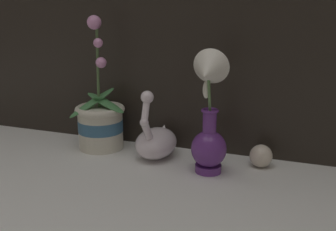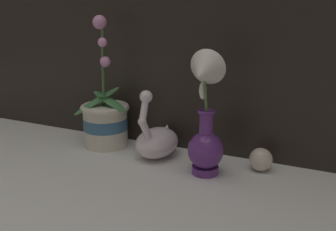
{
  "view_description": "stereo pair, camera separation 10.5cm",
  "coord_description": "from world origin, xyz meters",
  "views": [
    {
      "loc": [
        0.35,
        -0.85,
        0.41
      ],
      "look_at": [
        0.0,
        0.1,
        0.13
      ],
      "focal_mm": 42.0,
      "sensor_mm": 36.0,
      "label": 1
    },
    {
      "loc": [
        0.44,
        -0.81,
        0.41
      ],
      "look_at": [
        0.0,
        0.1,
        0.13
      ],
      "focal_mm": 42.0,
      "sensor_mm": 36.0,
      "label": 2
    }
  ],
  "objects": [
    {
      "name": "orchid_potted_plant",
      "position": [
        -0.22,
        0.12,
        0.08
      ],
      "size": [
        0.17,
        0.17,
        0.39
      ],
      "color": "beige",
      "rests_on": "ground_plane"
    },
    {
      "name": "blue_vase",
      "position": [
        0.13,
        0.05,
        0.14
      ],
      "size": [
        0.09,
        0.12,
        0.31
      ],
      "color": "#602D7F",
      "rests_on": "ground_plane"
    },
    {
      "name": "swan_figurine",
      "position": [
        -0.03,
        0.11,
        0.05
      ],
      "size": [
        0.11,
        0.18,
        0.2
      ],
      "color": "white",
      "rests_on": "ground_plane"
    },
    {
      "name": "ground_plane",
      "position": [
        0.0,
        0.0,
        0.0
      ],
      "size": [
        2.8,
        2.8,
        0.0
      ],
      "primitive_type": "plane",
      "color": "silver"
    },
    {
      "name": "glass_sphere",
      "position": [
        0.25,
        0.14,
        0.03
      ],
      "size": [
        0.06,
        0.06,
        0.06
      ],
      "color": "beige",
      "rests_on": "ground_plane"
    }
  ]
}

